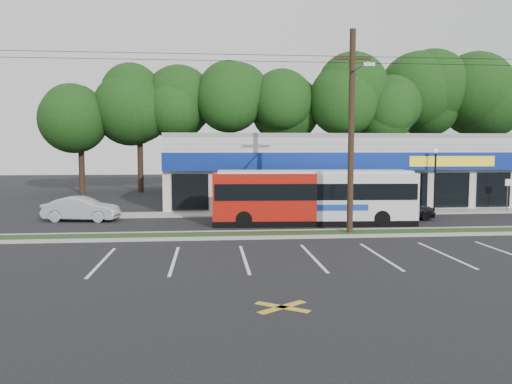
{
  "coord_description": "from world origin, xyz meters",
  "views": [
    {
      "loc": [
        -3.93,
        -23.0,
        4.28
      ],
      "look_at": [
        -1.31,
        5.0,
        1.81
      ],
      "focal_mm": 35.0,
      "sensor_mm": 36.0,
      "label": 1
    }
  ],
  "objects_px": {
    "pedestrian_a": "(350,201)",
    "car_dark": "(399,208)",
    "metrobus": "(314,196)",
    "utility_pole": "(348,125)",
    "pedestrian_b": "(385,200)",
    "lamp_post": "(435,173)",
    "sign_post": "(508,189)",
    "car_silver": "(81,209)"
  },
  "relations": [
    {
      "from": "pedestrian_a",
      "to": "car_dark",
      "type": "bearing_deg",
      "value": 124.14
    },
    {
      "from": "metrobus",
      "to": "pedestrian_a",
      "type": "relative_size",
      "value": 6.2
    },
    {
      "from": "utility_pole",
      "to": "pedestrian_b",
      "type": "bearing_deg",
      "value": 58.32
    },
    {
      "from": "car_dark",
      "to": "pedestrian_a",
      "type": "height_order",
      "value": "pedestrian_a"
    },
    {
      "from": "lamp_post",
      "to": "car_dark",
      "type": "relative_size",
      "value": 1.02
    },
    {
      "from": "metrobus",
      "to": "pedestrian_b",
      "type": "relative_size",
      "value": 6.36
    },
    {
      "from": "sign_post",
      "to": "lamp_post",
      "type": "bearing_deg",
      "value": 177.42
    },
    {
      "from": "pedestrian_b",
      "to": "car_dark",
      "type": "bearing_deg",
      "value": 116.16
    },
    {
      "from": "lamp_post",
      "to": "metrobus",
      "type": "height_order",
      "value": "lamp_post"
    },
    {
      "from": "sign_post",
      "to": "car_dark",
      "type": "relative_size",
      "value": 0.53
    },
    {
      "from": "metrobus",
      "to": "car_dark",
      "type": "height_order",
      "value": "metrobus"
    },
    {
      "from": "utility_pole",
      "to": "lamp_post",
      "type": "relative_size",
      "value": 11.76
    },
    {
      "from": "car_dark",
      "to": "sign_post",
      "type": "bearing_deg",
      "value": -73.86
    },
    {
      "from": "metrobus",
      "to": "car_silver",
      "type": "xyz_separation_m",
      "value": [
        -13.37,
        2.5,
        -0.9
      ]
    },
    {
      "from": "utility_pole",
      "to": "car_silver",
      "type": "bearing_deg",
      "value": 156.99
    },
    {
      "from": "metrobus",
      "to": "pedestrian_b",
      "type": "height_order",
      "value": "metrobus"
    },
    {
      "from": "metrobus",
      "to": "car_silver",
      "type": "height_order",
      "value": "metrobus"
    },
    {
      "from": "sign_post",
      "to": "car_silver",
      "type": "relative_size",
      "value": 0.51
    },
    {
      "from": "car_dark",
      "to": "pedestrian_b",
      "type": "relative_size",
      "value": 2.32
    },
    {
      "from": "car_dark",
      "to": "pedestrian_b",
      "type": "height_order",
      "value": "pedestrian_b"
    },
    {
      "from": "metrobus",
      "to": "lamp_post",
      "type": "bearing_deg",
      "value": 28.18
    },
    {
      "from": "lamp_post",
      "to": "sign_post",
      "type": "relative_size",
      "value": 1.91
    },
    {
      "from": "pedestrian_b",
      "to": "lamp_post",
      "type": "bearing_deg",
      "value": -147.23
    },
    {
      "from": "utility_pole",
      "to": "lamp_post",
      "type": "height_order",
      "value": "utility_pole"
    },
    {
      "from": "car_silver",
      "to": "lamp_post",
      "type": "bearing_deg",
      "value": -77.58
    },
    {
      "from": "car_dark",
      "to": "utility_pole",
      "type": "bearing_deg",
      "value": 135.1
    },
    {
      "from": "lamp_post",
      "to": "sign_post",
      "type": "xyz_separation_m",
      "value": [
        5.0,
        -0.23,
        -1.12
      ]
    },
    {
      "from": "pedestrian_a",
      "to": "utility_pole",
      "type": "bearing_deg",
      "value": 54.77
    },
    {
      "from": "utility_pole",
      "to": "car_dark",
      "type": "relative_size",
      "value": 11.97
    },
    {
      "from": "car_silver",
      "to": "pedestrian_b",
      "type": "height_order",
      "value": "pedestrian_b"
    },
    {
      "from": "sign_post",
      "to": "car_dark",
      "type": "distance_m",
      "value": 9.05
    },
    {
      "from": "utility_pole",
      "to": "sign_post",
      "type": "xyz_separation_m",
      "value": [
        13.17,
        7.65,
        -3.86
      ]
    },
    {
      "from": "car_dark",
      "to": "pedestrian_a",
      "type": "bearing_deg",
      "value": 50.31
    },
    {
      "from": "utility_pole",
      "to": "pedestrian_b",
      "type": "relative_size",
      "value": 27.84
    },
    {
      "from": "pedestrian_a",
      "to": "metrobus",
      "type": "bearing_deg",
      "value": 28.79
    },
    {
      "from": "metrobus",
      "to": "pedestrian_a",
      "type": "distance_m",
      "value": 4.51
    },
    {
      "from": "car_dark",
      "to": "pedestrian_b",
      "type": "xyz_separation_m",
      "value": [
        0.08,
        2.68,
        0.19
      ]
    },
    {
      "from": "metrobus",
      "to": "car_silver",
      "type": "relative_size",
      "value": 2.64
    },
    {
      "from": "metrobus",
      "to": "car_silver",
      "type": "distance_m",
      "value": 13.63
    },
    {
      "from": "lamp_post",
      "to": "car_silver",
      "type": "relative_size",
      "value": 0.98
    },
    {
      "from": "sign_post",
      "to": "car_dark",
      "type": "bearing_deg",
      "value": -162.17
    },
    {
      "from": "car_dark",
      "to": "lamp_post",
      "type": "bearing_deg",
      "value": -51.85
    }
  ]
}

